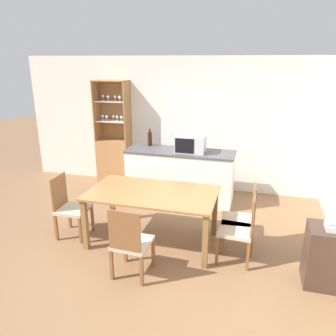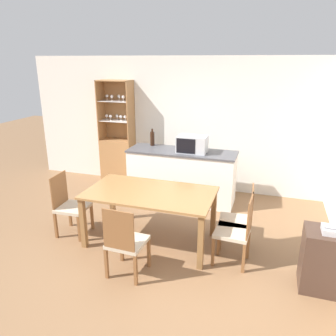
{
  "view_description": "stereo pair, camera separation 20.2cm",
  "coord_description": "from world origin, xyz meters",
  "px_view_note": "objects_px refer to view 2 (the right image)",
  "views": [
    {
      "loc": [
        1.33,
        -3.57,
        2.49
      ],
      "look_at": [
        0.03,
        1.13,
        0.86
      ],
      "focal_mm": 35.0,
      "sensor_mm": 36.0,
      "label": 1
    },
    {
      "loc": [
        1.52,
        -3.51,
        2.49
      ],
      "look_at": [
        0.03,
        1.13,
        0.86
      ],
      "focal_mm": 35.0,
      "sensor_mm": 36.0,
      "label": 2
    }
  ],
  "objects_px": {
    "dining_table": "(150,198)",
    "side_cabinet": "(329,261)",
    "telephone": "(334,230)",
    "microwave": "(192,144)",
    "dining_chair_side_right_far": "(239,220)",
    "dining_chair_side_left_near": "(70,205)",
    "wine_bottle": "(152,138)",
    "dining_chair_head_near": "(125,242)",
    "display_cabinet": "(118,153)",
    "dining_chair_side_right_near": "(236,230)"
  },
  "relations": [
    {
      "from": "wine_bottle",
      "to": "dining_chair_side_right_far",
      "type": "bearing_deg",
      "value": -41.16
    },
    {
      "from": "dining_table",
      "to": "dining_chair_side_right_near",
      "type": "xyz_separation_m",
      "value": [
        1.21,
        -0.15,
        -0.22
      ]
    },
    {
      "from": "display_cabinet",
      "to": "side_cabinet",
      "type": "distance_m",
      "value": 4.47
    },
    {
      "from": "display_cabinet",
      "to": "dining_chair_side_left_near",
      "type": "relative_size",
      "value": 2.29
    },
    {
      "from": "dining_table",
      "to": "dining_chair_head_near",
      "type": "xyz_separation_m",
      "value": [
        -0.0,
        -0.82,
        -0.22
      ]
    },
    {
      "from": "dining_chair_side_left_near",
      "to": "telephone",
      "type": "distance_m",
      "value": 3.47
    },
    {
      "from": "wine_bottle",
      "to": "telephone",
      "type": "bearing_deg",
      "value": -36.73
    },
    {
      "from": "microwave",
      "to": "telephone",
      "type": "relative_size",
      "value": 2.17
    },
    {
      "from": "display_cabinet",
      "to": "telephone",
      "type": "xyz_separation_m",
      "value": [
        3.74,
        -2.45,
        0.13
      ]
    },
    {
      "from": "display_cabinet",
      "to": "wine_bottle",
      "type": "xyz_separation_m",
      "value": [
        0.89,
        -0.32,
        0.45
      ]
    },
    {
      "from": "microwave",
      "to": "wine_bottle",
      "type": "bearing_deg",
      "value": 163.73
    },
    {
      "from": "dining_chair_side_right_near",
      "to": "dining_chair_side_left_near",
      "type": "bearing_deg",
      "value": 93.55
    },
    {
      "from": "dining_chair_side_right_far",
      "to": "microwave",
      "type": "xyz_separation_m",
      "value": [
        -0.99,
        1.35,
        0.64
      ]
    },
    {
      "from": "dining_chair_side_right_near",
      "to": "telephone",
      "type": "xyz_separation_m",
      "value": [
        1.03,
        -0.24,
        0.3
      ]
    },
    {
      "from": "side_cabinet",
      "to": "telephone",
      "type": "xyz_separation_m",
      "value": [
        -0.01,
        -0.02,
        0.39
      ]
    },
    {
      "from": "microwave",
      "to": "side_cabinet",
      "type": "xyz_separation_m",
      "value": [
        2.03,
        -1.86,
        -0.73
      ]
    },
    {
      "from": "dining_table",
      "to": "microwave",
      "type": "xyz_separation_m",
      "value": [
        0.22,
        1.5,
        0.42
      ]
    },
    {
      "from": "dining_chair_side_right_far",
      "to": "dining_chair_side_left_near",
      "type": "bearing_deg",
      "value": 92.96
    },
    {
      "from": "dining_chair_side_left_near",
      "to": "side_cabinet",
      "type": "distance_m",
      "value": 3.46
    },
    {
      "from": "dining_chair_side_right_far",
      "to": "wine_bottle",
      "type": "relative_size",
      "value": 2.89
    },
    {
      "from": "dining_table",
      "to": "wine_bottle",
      "type": "height_order",
      "value": "wine_bottle"
    },
    {
      "from": "dining_chair_head_near",
      "to": "dining_chair_side_right_near",
      "type": "height_order",
      "value": "same"
    },
    {
      "from": "display_cabinet",
      "to": "telephone",
      "type": "distance_m",
      "value": 4.47
    },
    {
      "from": "side_cabinet",
      "to": "telephone",
      "type": "relative_size",
      "value": 3.04
    },
    {
      "from": "dining_chair_side_left_near",
      "to": "display_cabinet",
      "type": "bearing_deg",
      "value": -174.95
    },
    {
      "from": "dining_chair_side_right_far",
      "to": "microwave",
      "type": "height_order",
      "value": "microwave"
    },
    {
      "from": "dining_chair_head_near",
      "to": "telephone",
      "type": "xyz_separation_m",
      "value": [
        2.24,
        0.43,
        0.3
      ]
    },
    {
      "from": "microwave",
      "to": "side_cabinet",
      "type": "relative_size",
      "value": 0.71
    },
    {
      "from": "dining_chair_side_right_near",
      "to": "side_cabinet",
      "type": "distance_m",
      "value": 1.07
    },
    {
      "from": "dining_table",
      "to": "display_cabinet",
      "type": "bearing_deg",
      "value": 126.0
    },
    {
      "from": "display_cabinet",
      "to": "dining_chair_head_near",
      "type": "relative_size",
      "value": 2.29
    },
    {
      "from": "display_cabinet",
      "to": "dining_chair_side_right_far",
      "type": "relative_size",
      "value": 2.29
    },
    {
      "from": "dining_chair_side_right_far",
      "to": "dining_table",
      "type": "bearing_deg",
      "value": 93.0
    },
    {
      "from": "dining_chair_side_right_near",
      "to": "wine_bottle",
      "type": "bearing_deg",
      "value": 47.44
    },
    {
      "from": "dining_chair_side_left_near",
      "to": "dining_table",
      "type": "bearing_deg",
      "value": 94.61
    },
    {
      "from": "telephone",
      "to": "dining_table",
      "type": "bearing_deg",
      "value": 170.17
    },
    {
      "from": "dining_chair_side_right_far",
      "to": "side_cabinet",
      "type": "height_order",
      "value": "dining_chair_side_right_far"
    },
    {
      "from": "dining_table",
      "to": "side_cabinet",
      "type": "relative_size",
      "value": 2.45
    },
    {
      "from": "dining_chair_side_left_near",
      "to": "dining_chair_head_near",
      "type": "bearing_deg",
      "value": 58.44
    },
    {
      "from": "side_cabinet",
      "to": "telephone",
      "type": "distance_m",
      "value": 0.4
    },
    {
      "from": "dining_chair_side_right_far",
      "to": "dining_chair_head_near",
      "type": "bearing_deg",
      "value": 124.65
    },
    {
      "from": "display_cabinet",
      "to": "dining_table",
      "type": "distance_m",
      "value": 2.55
    },
    {
      "from": "dining_chair_side_left_near",
      "to": "wine_bottle",
      "type": "bearing_deg",
      "value": 159.94
    },
    {
      "from": "wine_bottle",
      "to": "dining_chair_head_near",
      "type": "bearing_deg",
      "value": -76.68
    },
    {
      "from": "wine_bottle",
      "to": "side_cabinet",
      "type": "relative_size",
      "value": 0.44
    },
    {
      "from": "dining_chair_head_near",
      "to": "dining_chair_side_right_far",
      "type": "distance_m",
      "value": 1.55
    },
    {
      "from": "dining_chair_side_left_near",
      "to": "side_cabinet",
      "type": "height_order",
      "value": "dining_chair_side_left_near"
    },
    {
      "from": "dining_chair_head_near",
      "to": "side_cabinet",
      "type": "xyz_separation_m",
      "value": [
        2.25,
        0.46,
        -0.09
      ]
    },
    {
      "from": "microwave",
      "to": "dining_chair_side_right_far",
      "type": "bearing_deg",
      "value": -53.67
    },
    {
      "from": "dining_chair_head_near",
      "to": "dining_table",
      "type": "bearing_deg",
      "value": 92.21
    }
  ]
}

